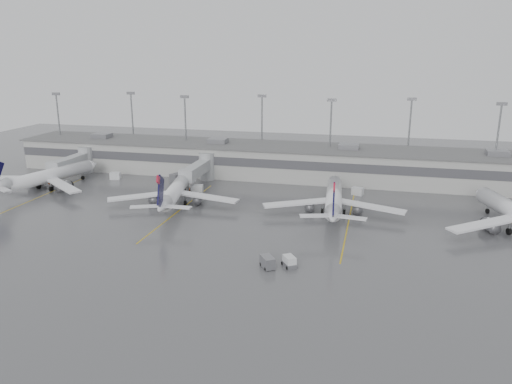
% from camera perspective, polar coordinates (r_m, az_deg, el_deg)
% --- Properties ---
extents(ground, '(260.00, 260.00, 0.00)m').
position_cam_1_polar(ground, '(79.51, -3.45, -8.12)').
color(ground, '#4D4D50').
rests_on(ground, ground).
extents(terminal, '(152.00, 17.00, 9.45)m').
position_cam_1_polar(terminal, '(132.17, 3.95, 3.53)').
color(terminal, '#ADADA7').
rests_on(terminal, ground).
extents(light_masts, '(142.40, 8.00, 20.60)m').
position_cam_1_polar(light_masts, '(136.36, 4.44, 7.25)').
color(light_masts, gray).
rests_on(light_masts, ground).
extents(jet_bridge_left, '(4.00, 17.20, 7.00)m').
position_cam_1_polar(jet_bridge_left, '(141.51, -19.74, 3.32)').
color(jet_bridge_left, '#A3A5A8').
rests_on(jet_bridge_left, ground).
extents(jet_bridge_right, '(4.00, 17.20, 7.00)m').
position_cam_1_polar(jet_bridge_right, '(125.83, -6.27, 2.70)').
color(jet_bridge_right, '#A3A5A8').
rests_on(jet_bridge_right, ground).
extents(stand_markings, '(105.25, 40.00, 0.01)m').
position_cam_1_polar(stand_markings, '(101.11, 0.56, -2.76)').
color(stand_markings, gold).
rests_on(stand_markings, ground).
extents(jet_far_left, '(27.99, 31.80, 10.51)m').
position_cam_1_polar(jet_far_left, '(129.78, -22.91, 1.66)').
color(jet_far_left, white).
rests_on(jet_far_left, ground).
extents(jet_mid_left, '(27.77, 31.43, 10.27)m').
position_cam_1_polar(jet_mid_left, '(108.93, -9.24, 0.15)').
color(jet_mid_left, white).
rests_on(jet_mid_left, ground).
extents(jet_mid_right, '(28.70, 32.27, 10.44)m').
position_cam_1_polar(jet_mid_right, '(102.95, 8.88, -0.73)').
color(jet_mid_right, white).
rests_on(jet_mid_right, ground).
extents(baggage_tug, '(2.86, 3.14, 1.73)m').
position_cam_1_polar(baggage_tug, '(78.10, 3.83, -8.04)').
color(baggage_tug, silver).
rests_on(baggage_tug, ground).
extents(baggage_cart, '(2.92, 3.25, 1.82)m').
position_cam_1_polar(baggage_cart, '(77.47, 1.33, -7.99)').
color(baggage_cart, slate).
rests_on(baggage_cart, ground).
extents(gse_uld_a, '(2.87, 2.24, 1.81)m').
position_cam_1_polar(gse_uld_a, '(134.99, -15.77, 1.80)').
color(gse_uld_a, silver).
rests_on(gse_uld_a, ground).
extents(gse_uld_b, '(3.00, 2.29, 1.91)m').
position_cam_1_polar(gse_uld_b, '(118.06, -6.75, 0.35)').
color(gse_uld_b, silver).
rests_on(gse_uld_b, ground).
extents(gse_uld_c, '(2.90, 2.37, 1.78)m').
position_cam_1_polar(gse_uld_c, '(117.97, 11.53, 0.09)').
color(gse_uld_c, silver).
rests_on(gse_uld_c, ground).
extents(gse_loader, '(3.50, 4.25, 2.28)m').
position_cam_1_polar(gse_loader, '(128.47, -8.96, 1.62)').
color(gse_loader, slate).
rests_on(gse_loader, ground).
extents(cone_a, '(0.44, 0.44, 0.71)m').
position_cam_1_polar(cone_a, '(135.96, -22.57, 1.03)').
color(cone_a, '#DF4704').
rests_on(cone_a, ground).
extents(cone_b, '(0.46, 0.46, 0.73)m').
position_cam_1_polar(cone_b, '(120.72, -7.64, 0.37)').
color(cone_b, '#DF4704').
rests_on(cone_b, ground).
extents(cone_c, '(0.50, 0.50, 0.79)m').
position_cam_1_polar(cone_c, '(111.80, 9.55, -0.95)').
color(cone_c, '#DF4704').
rests_on(cone_c, ground).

